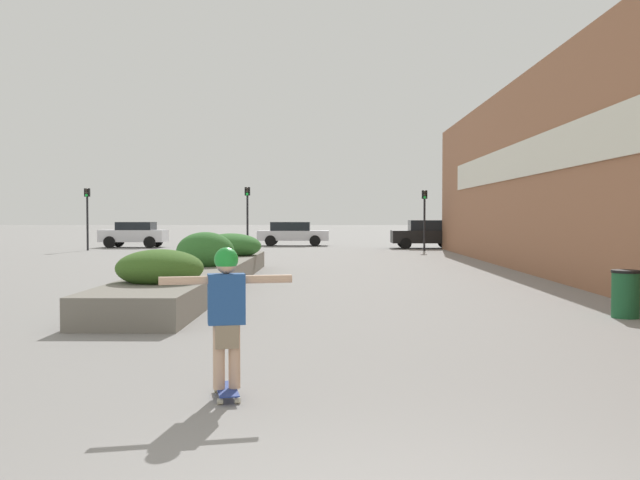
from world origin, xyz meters
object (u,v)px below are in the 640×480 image
(car_leftmost, at_px, (559,234))
(traffic_light_left, at_px, (247,207))
(skateboard, at_px, (227,391))
(skateboarder, at_px, (226,303))
(car_center_right, at_px, (134,234))
(traffic_light_right, at_px, (425,209))
(traffic_light_far_left, at_px, (87,208))
(car_rightmost, at_px, (426,234))
(car_center_left, at_px, (293,233))
(trash_bin, at_px, (626,294))

(car_leftmost, xyz_separation_m, traffic_light_left, (-18.09, -4.17, 1.53))
(skateboard, height_order, skateboarder, skateboarder)
(car_leftmost, distance_m, car_center_right, 25.32)
(skateboard, distance_m, traffic_light_left, 31.44)
(traffic_light_right, bearing_deg, skateboarder, -101.17)
(car_leftmost, xyz_separation_m, car_center_right, (-25.32, -0.22, 0.00))
(skateboarder, distance_m, car_center_right, 36.69)
(skateboard, xyz_separation_m, traffic_light_far_left, (-12.12, 31.26, 2.24))
(car_center_right, relative_size, traffic_light_left, 1.11)
(car_leftmost, height_order, car_rightmost, car_rightmost)
(skateboard, distance_m, car_rightmost, 34.77)
(skateboarder, relative_size, car_rightmost, 0.37)
(skateboard, bearing_deg, skateboarder, 50.40)
(car_center_left, bearing_deg, skateboard, 1.99)
(traffic_light_far_left, bearing_deg, traffic_light_right, -1.02)
(car_rightmost, xyz_separation_m, traffic_light_right, (-0.50, -3.19, 1.39))
(skateboarder, bearing_deg, car_center_left, 78.95)
(car_leftmost, xyz_separation_m, car_rightmost, (-8.08, -1.21, 0.03))
(skateboard, relative_size, trash_bin, 0.82)
(trash_bin, bearing_deg, traffic_light_left, 111.26)
(trash_bin, relative_size, traffic_light_right, 0.27)
(car_rightmost, height_order, traffic_light_far_left, traffic_light_far_left)
(car_center_right, bearing_deg, car_rightmost, -93.29)
(car_leftmost, bearing_deg, car_center_left, -98.54)
(traffic_light_left, bearing_deg, car_center_right, 151.37)
(traffic_light_right, xyz_separation_m, traffic_light_far_left, (-18.23, 0.32, 0.08))
(trash_bin, relative_size, car_center_left, 0.20)
(traffic_light_far_left, bearing_deg, car_center_left, 30.90)
(traffic_light_right, bearing_deg, trash_bin, -89.22)
(car_center_right, height_order, traffic_light_far_left, traffic_light_far_left)
(skateboard, distance_m, traffic_light_far_left, 33.60)
(car_leftmost, bearing_deg, traffic_light_right, -62.87)
(trash_bin, bearing_deg, car_center_left, 103.67)
(car_center_right, bearing_deg, traffic_light_left, -118.63)
(skateboarder, bearing_deg, skateboard, -129.60)
(skateboarder, distance_m, traffic_light_far_left, 33.56)
(trash_bin, height_order, car_center_right, car_center_right)
(trash_bin, distance_m, car_leftmost, 30.63)
(skateboarder, bearing_deg, car_center_right, 93.81)
(car_center_left, xyz_separation_m, car_center_right, (-9.32, -2.62, 0.01))
(car_leftmost, distance_m, traffic_light_left, 18.62)
(skateboarder, distance_m, trash_bin, 8.72)
(car_center_left, bearing_deg, traffic_light_right, 47.50)
(car_leftmost, xyz_separation_m, traffic_light_right, (-8.58, -4.40, 1.42))
(traffic_light_left, xyz_separation_m, traffic_light_right, (9.51, -0.23, -0.11))
(car_leftmost, relative_size, traffic_light_right, 1.21)
(car_center_left, height_order, traffic_light_left, traffic_light_left)
(car_center_left, bearing_deg, car_rightmost, 65.48)
(skateboard, bearing_deg, car_center_right, 93.81)
(trash_bin, bearing_deg, skateboarder, -137.86)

